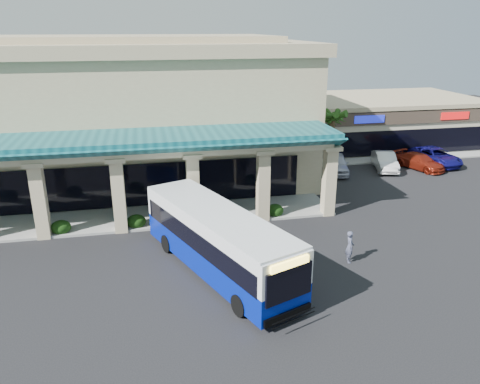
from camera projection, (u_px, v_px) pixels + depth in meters
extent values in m
plane|color=black|center=(260.00, 258.00, 25.65)|extent=(110.00, 110.00, 0.00)
imported|color=#44485F|center=(350.00, 247.00, 24.95)|extent=(0.57, 0.73, 1.78)
imported|color=#B6B7CA|center=(336.00, 163.00, 40.42)|extent=(3.22, 5.11, 1.62)
imported|color=white|center=(385.00, 161.00, 41.25)|extent=(2.86, 4.93, 1.53)
imported|color=maroon|center=(420.00, 162.00, 41.46)|extent=(3.48, 5.06, 1.36)
imported|color=navy|center=(435.00, 156.00, 42.87)|extent=(3.07, 5.67, 1.51)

